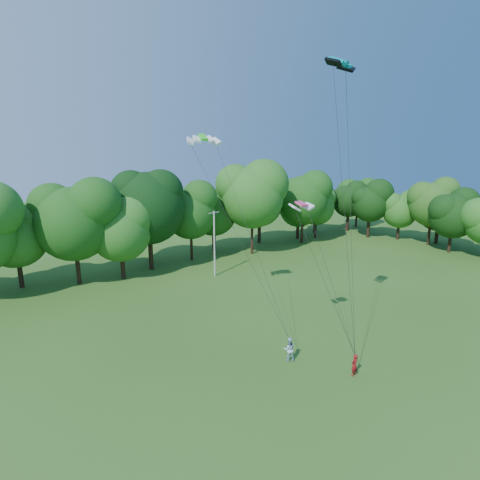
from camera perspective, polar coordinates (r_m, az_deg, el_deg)
ground at (r=23.85m, az=23.24°, el=-25.60°), size 160.00×160.00×0.00m
utility_pole at (r=44.72m, az=-3.92°, el=-0.46°), size 1.58×0.34×7.96m
kite_flyer_left at (r=27.32m, az=17.02°, el=-17.76°), size 0.58×0.40×1.54m
kite_flyer_right at (r=28.03m, az=7.49°, el=-16.15°), size 1.08×1.03×1.76m
kite_teal at (r=26.75m, az=15.01°, el=24.96°), size 2.68×1.72×0.57m
kite_green at (r=31.78m, az=-5.67°, el=15.33°), size 2.90×1.86×0.63m
kite_pink at (r=26.98m, az=9.34°, el=5.46°), size 1.86×1.07×0.34m
tree_back_center at (r=47.69m, az=-13.89°, el=6.01°), size 9.91×9.91×14.41m
tree_back_east at (r=65.07m, az=8.94°, el=5.92°), size 7.32×7.32×10.64m
tree_flank_east at (r=67.29m, az=27.30°, el=5.18°), size 7.72×7.72×11.24m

